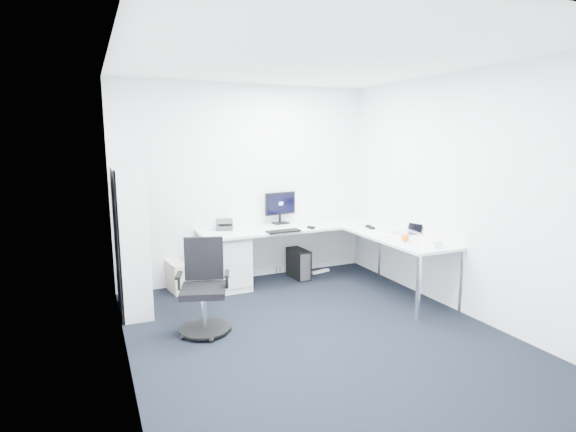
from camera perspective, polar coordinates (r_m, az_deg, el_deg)
name	(u,v)px	position (r m, az deg, el deg)	size (l,w,h in m)	color
ground	(316,334)	(4.75, 3.64, -14.76)	(4.20, 4.20, 0.00)	black
ceiling	(320,58)	(4.38, 4.05, 19.35)	(4.20, 4.20, 0.00)	white
wall_back	(247,184)	(6.28, -5.18, 4.11)	(3.60, 0.02, 2.70)	white
wall_front	(497,254)	(2.72, 25.00, -4.42)	(3.60, 0.02, 2.70)	white
wall_left	(121,217)	(3.87, -20.44, -0.10)	(0.02, 4.20, 2.70)	white
wall_right	(459,194)	(5.44, 20.87, 2.60)	(0.02, 4.20, 2.70)	white
l_desk	(305,259)	(6.03, 2.12, -5.46)	(2.63, 1.47, 0.77)	silver
drawer_pedestal	(228,260)	(6.04, -7.69, -5.55)	(0.49, 0.61, 0.76)	silver
bookshelf	(131,241)	(5.40, -19.31, -2.97)	(0.32, 0.83, 1.66)	silver
task_chair	(203,288)	(4.68, -10.72, -8.96)	(0.54, 0.54, 0.96)	black
black_pc_tower	(299,264)	(6.44, 1.36, -6.06)	(0.19, 0.43, 0.42)	black
beige_pc_tower	(177,277)	(6.07, -13.90, -7.51)	(0.18, 0.41, 0.39)	beige
power_strip	(320,271)	(6.74, 4.15, -7.03)	(0.31, 0.05, 0.04)	white
monitor	(281,208)	(6.39, -0.94, 1.08)	(0.49, 0.16, 0.47)	black
black_keyboard	(283,231)	(5.86, -0.59, -1.93)	(0.45, 0.16, 0.02)	black
mouse	(311,227)	(6.09, 2.96, -1.45)	(0.06, 0.10, 0.03)	black
desk_phone	(224,224)	(6.06, -8.10, -1.01)	(0.22, 0.22, 0.15)	#2E2E31
laptop	(405,226)	(5.91, 14.59, -1.20)	(0.31, 0.30, 0.22)	silver
white_keyboard	(377,234)	(5.82, 11.23, -2.24)	(0.13, 0.46, 0.02)	white
headphones	(370,226)	(6.20, 10.40, -1.29)	(0.12, 0.20, 0.05)	black
orange_fruit	(405,238)	(5.51, 14.67, -2.68)	(0.09, 0.09, 0.09)	orange
tissue_box	(431,243)	(5.33, 17.73, -3.25)	(0.13, 0.25, 0.09)	white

